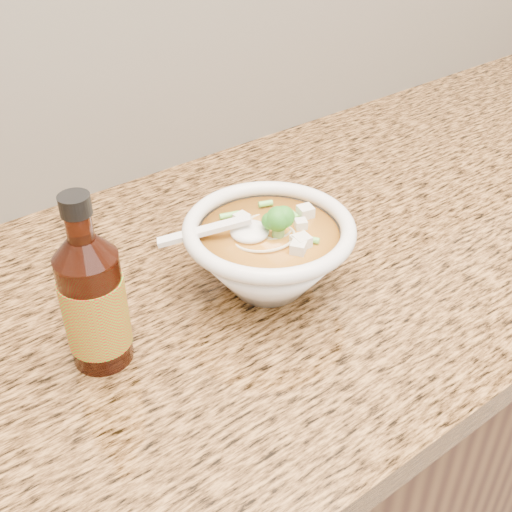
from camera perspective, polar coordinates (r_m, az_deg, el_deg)
cabinet at (r=1.24m, az=2.78°, el=-17.16°), size 4.00×0.65×0.86m
counter_slab at (r=0.92m, az=3.58°, el=-0.07°), size 4.00×0.68×0.04m
soup_bowl at (r=0.80m, az=1.13°, el=0.23°), size 0.23×0.21×0.12m
hot_sauce_bottle at (r=0.70m, az=-14.21°, el=-3.99°), size 0.07×0.07×0.21m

